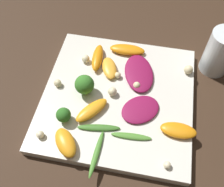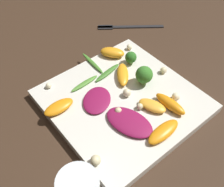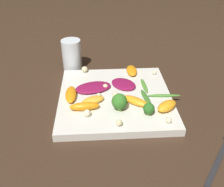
{
  "view_description": "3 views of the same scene",
  "coord_description": "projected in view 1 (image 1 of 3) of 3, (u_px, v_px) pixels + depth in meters",
  "views": [
    {
      "loc": [
        -0.29,
        -0.04,
        0.47
      ],
      "look_at": [
        -0.01,
        0.01,
        0.03
      ],
      "focal_mm": 42.0,
      "sensor_mm": 36.0,
      "label": 1
    },
    {
      "loc": [
        0.28,
        -0.25,
        0.45
      ],
      "look_at": [
        -0.01,
        -0.02,
        0.04
      ],
      "focal_mm": 42.0,
      "sensor_mm": 36.0,
      "label": 2
    },
    {
      "loc": [
        0.05,
        0.59,
        0.42
      ],
      "look_at": [
        0.01,
        0.01,
        0.03
      ],
      "focal_mm": 42.0,
      "sensor_mm": 36.0,
      "label": 3
    }
  ],
  "objects": [
    {
      "name": "ground_plane",
      "position": [
        118.0,
        100.0,
        0.55
      ],
      "size": [
        2.4,
        2.4,
        0.0
      ],
      "primitive_type": "plane",
      "color": "#382619"
    },
    {
      "name": "macadamia_nut_7",
      "position": [
        137.0,
        85.0,
        0.54
      ],
      "size": [
        0.02,
        0.02,
        0.02
      ],
      "color": "beige",
      "rests_on": "plate"
    },
    {
      "name": "arugula_sprig_2",
      "position": [
        99.0,
        128.0,
        0.49
      ],
      "size": [
        0.03,
        0.08,
        0.01
      ],
      "color": "#3D7528",
      "rests_on": "plate"
    },
    {
      "name": "orange_segment_3",
      "position": [
        92.0,
        110.0,
        0.5
      ],
      "size": [
        0.07,
        0.07,
        0.02
      ],
      "color": "orange",
      "rests_on": "plate"
    },
    {
      "name": "drinking_glass",
      "position": [
        220.0,
        52.0,
        0.56
      ],
      "size": [
        0.06,
        0.06,
        0.1
      ],
      "color": "white",
      "rests_on": "ground_plane"
    },
    {
      "name": "broccoli_floret_1",
      "position": [
        64.0,
        115.0,
        0.49
      ],
      "size": [
        0.03,
        0.03,
        0.03
      ],
      "color": "#84AD5B",
      "rests_on": "plate"
    },
    {
      "name": "orange_segment_2",
      "position": [
        109.0,
        68.0,
        0.56
      ],
      "size": [
        0.07,
        0.05,
        0.02
      ],
      "color": "#FCAD33",
      "rests_on": "plate"
    },
    {
      "name": "orange_segment_5",
      "position": [
        128.0,
        50.0,
        0.59
      ],
      "size": [
        0.03,
        0.08,
        0.02
      ],
      "color": "orange",
      "rests_on": "plate"
    },
    {
      "name": "macadamia_nut_1",
      "position": [
        113.0,
        90.0,
        0.53
      ],
      "size": [
        0.02,
        0.02,
        0.02
      ],
      "color": "beige",
      "rests_on": "plate"
    },
    {
      "name": "macadamia_nut_3",
      "position": [
        167.0,
        165.0,
        0.45
      ],
      "size": [
        0.01,
        0.01,
        0.01
      ],
      "color": "beige",
      "rests_on": "plate"
    },
    {
      "name": "macadamia_nut_6",
      "position": [
        188.0,
        70.0,
        0.56
      ],
      "size": [
        0.02,
        0.02,
        0.02
      ],
      "color": "beige",
      "rests_on": "plate"
    },
    {
      "name": "broccoli_floret_0",
      "position": [
        85.0,
        85.0,
        0.52
      ],
      "size": [
        0.04,
        0.04,
        0.05
      ],
      "color": "#7A9E51",
      "rests_on": "plate"
    },
    {
      "name": "arugula_sprig_0",
      "position": [
        96.0,
        154.0,
        0.46
      ],
      "size": [
        0.09,
        0.02,
        0.01
      ],
      "color": "#47842D",
      "rests_on": "plate"
    },
    {
      "name": "orange_segment_0",
      "position": [
        178.0,
        130.0,
        0.48
      ],
      "size": [
        0.03,
        0.07,
        0.02
      ],
      "color": "orange",
      "rests_on": "plate"
    },
    {
      "name": "orange_segment_4",
      "position": [
        98.0,
        58.0,
        0.58
      ],
      "size": [
        0.08,
        0.03,
        0.02
      ],
      "color": "orange",
      "rests_on": "plate"
    },
    {
      "name": "arugula_sprig_1",
      "position": [
        131.0,
        136.0,
        0.48
      ],
      "size": [
        0.02,
        0.08,
        0.01
      ],
      "color": "#518E33",
      "rests_on": "plate"
    },
    {
      "name": "orange_segment_1",
      "position": [
        66.0,
        143.0,
        0.47
      ],
      "size": [
        0.07,
        0.06,
        0.02
      ],
      "color": "orange",
      "rests_on": "plate"
    },
    {
      "name": "macadamia_nut_4",
      "position": [
        118.0,
        75.0,
        0.55
      ],
      "size": [
        0.01,
        0.01,
        0.01
      ],
      "color": "beige",
      "rests_on": "plate"
    },
    {
      "name": "macadamia_nut_2",
      "position": [
        40.0,
        134.0,
        0.48
      ],
      "size": [
        0.01,
        0.01,
        0.01
      ],
      "color": "beige",
      "rests_on": "plate"
    },
    {
      "name": "plate",
      "position": [
        118.0,
        98.0,
        0.54
      ],
      "size": [
        0.3,
        0.3,
        0.02
      ],
      "color": "silver",
      "rests_on": "ground_plane"
    },
    {
      "name": "macadamia_nut_0",
      "position": [
        57.0,
        84.0,
        0.54
      ],
      "size": [
        0.02,
        0.02,
        0.02
      ],
      "color": "beige",
      "rests_on": "plate"
    },
    {
      "name": "macadamia_nut_5",
      "position": [
        86.0,
        59.0,
        0.58
      ],
      "size": [
        0.02,
        0.02,
        0.02
      ],
      "color": "beige",
      "rests_on": "plate"
    },
    {
      "name": "radicchio_leaf_1",
      "position": [
        140.0,
        109.0,
        0.51
      ],
      "size": [
        0.1,
        0.1,
        0.01
      ],
      "color": "maroon",
      "rests_on": "plate"
    },
    {
      "name": "radicchio_leaf_0",
      "position": [
        139.0,
        73.0,
        0.56
      ],
      "size": [
        0.11,
        0.08,
        0.01
      ],
      "color": "maroon",
      "rests_on": "plate"
    }
  ]
}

